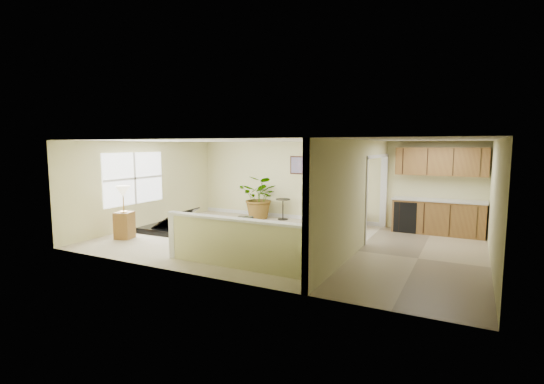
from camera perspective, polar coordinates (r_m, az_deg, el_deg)
The scene contains 20 objects.
floor at distance 9.84m, azimuth 1.72°, elevation -7.24°, with size 9.00×9.00×0.00m, color #C0B195.
back_wall at distance 12.37m, azimuth 7.74°, elevation 1.47°, with size 9.00×0.04×2.50m, color beige.
front_wall at distance 7.05m, azimuth -8.82°, elevation -2.56°, with size 9.00×0.04×2.50m, color beige.
left_wall at distance 12.23m, azimuth -17.66°, elevation 1.15°, with size 0.04×6.00×2.50m, color beige.
right_wall at distance 8.70m, azimuth 29.60°, elevation -1.60°, with size 0.04×6.00×2.50m, color beige.
ceiling at distance 9.54m, azimuth 1.78°, elevation 7.48°, with size 9.00×6.00×0.04m, color silver.
kitchen_vinyl at distance 8.99m, azimuth 20.40°, elevation -9.01°, with size 2.70×6.00×0.01m, color tan.
interior_partition at distance 9.24m, azimuth 12.57°, elevation -0.62°, with size 0.18×5.99×2.50m.
pony_half_wall at distance 7.72m, azimuth -5.18°, elevation -7.23°, with size 3.42×0.22×1.00m.
left_window at distance 11.85m, azimuth -19.34°, elevation 1.88°, with size 0.05×2.15×1.45m, color white.
wall_art_left at distance 12.66m, azimuth 3.67°, elevation 3.90°, with size 0.48×0.04×0.58m.
wall_mirror at distance 12.21m, azimuth 9.07°, elevation 3.96°, with size 0.55×0.04×0.55m.
kitchen_cabinets at distance 11.48m, azimuth 22.43°, elevation -1.30°, with size 2.36×0.65×2.33m.
piano at distance 11.39m, azimuth -14.03°, elevation -2.52°, with size 1.78×1.84×1.39m.
piano_bench at distance 10.19m, azimuth -4.25°, elevation -5.27°, with size 0.39×0.77×0.52m, color black.
loveseat at distance 11.79m, azimuth 9.40°, elevation -3.28°, with size 1.89×1.45×0.90m.
accent_table at distance 12.64m, azimuth 1.59°, elevation -2.09°, with size 0.47×0.47×0.68m.
palm_plant at distance 12.79m, azimuth -1.71°, elevation -0.82°, with size 1.31×1.15×1.41m.
small_plant at distance 11.52m, azimuth 12.44°, elevation -4.29°, with size 0.27×0.27×0.48m.
lamp_stand at distance 10.77m, azimuth -20.63°, elevation -3.31°, with size 0.50×0.50×1.36m.
Camera 1 is at (4.10, -8.62, 2.39)m, focal length 26.00 mm.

